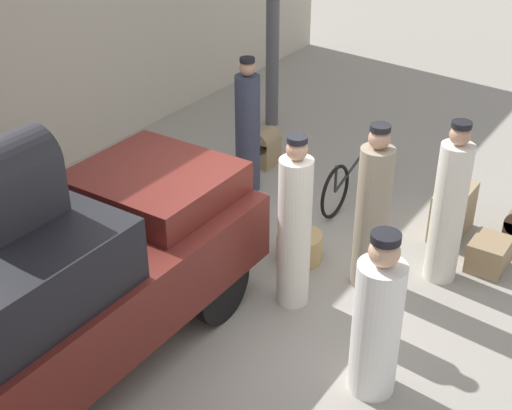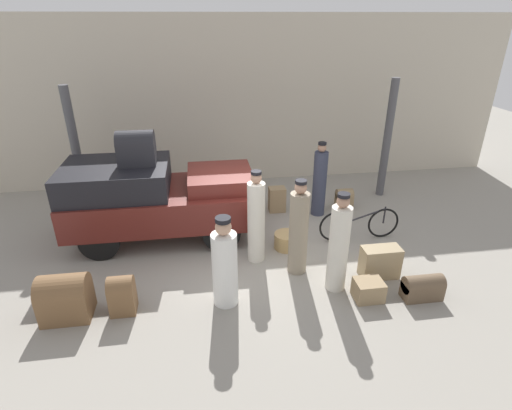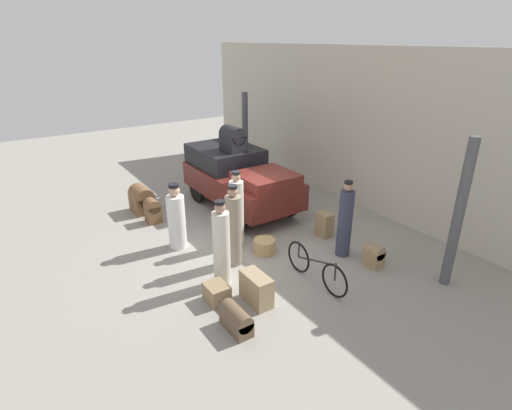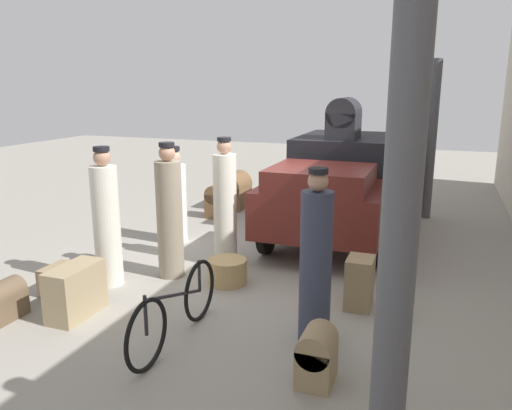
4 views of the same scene
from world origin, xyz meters
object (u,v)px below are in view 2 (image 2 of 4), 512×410
object	(u,v)px
trunk_wicker_pale	(65,297)
porter_with_bicycle	(256,220)
truck	(155,196)
trunk_large_brown	(368,290)
porter_carrying_trunk	(225,266)
suitcase_small_leather	(277,199)
trunk_on_truck_roof	(136,148)
trunk_barrel_dark	(344,198)
wicker_basket	(287,241)
suitcase_tan_flat	(423,287)
trunk_umber_medium	(122,294)
conductor_in_dark_uniform	(339,246)
porter_lifting_near_truck	(320,182)
porter_standing_middle	(299,231)
bicycle	(359,224)
suitcase_black_upright	(380,262)

from	to	relation	value
trunk_wicker_pale	porter_with_bicycle	bearing A→B (deg)	20.67
truck	trunk_large_brown	distance (m)	4.68
porter_carrying_trunk	trunk_wicker_pale	size ratio (longest dim) A/B	2.10
suitcase_small_leather	trunk_on_truck_roof	size ratio (longest dim) A/B	0.84
trunk_barrel_dark	trunk_large_brown	size ratio (longest dim) A/B	1.10
suitcase_small_leather	wicker_basket	bearing A→B (deg)	-94.55
porter_carrying_trunk	suitcase_tan_flat	world-z (taller)	porter_carrying_trunk
trunk_umber_medium	suitcase_tan_flat	xyz separation A→B (m)	(5.01, -0.40, -0.12)
conductor_in_dark_uniform	porter_lifting_near_truck	bearing A→B (deg)	79.62
trunk_wicker_pale	porter_standing_middle	bearing A→B (deg)	10.25
porter_standing_middle	porter_carrying_trunk	bearing A→B (deg)	-152.69
suitcase_tan_flat	trunk_large_brown	size ratio (longest dim) A/B	1.40
trunk_umber_medium	trunk_wicker_pale	size ratio (longest dim) A/B	0.87
truck	wicker_basket	distance (m)	2.94
trunk_umber_medium	trunk_large_brown	world-z (taller)	trunk_umber_medium
wicker_basket	trunk_umber_medium	size ratio (longest dim) A/B	0.78
trunk_wicker_pale	trunk_on_truck_roof	xyz separation A→B (m)	(1.01, 2.49, 1.64)
porter_lifting_near_truck	trunk_on_truck_roof	distance (m)	4.23
bicycle	trunk_barrel_dark	bearing A→B (deg)	81.99
conductor_in_dark_uniform	trunk_on_truck_roof	xyz separation A→B (m)	(-3.50, 2.39, 1.17)
porter_standing_middle	suitcase_small_leather	bearing A→B (deg)	87.25
porter_with_bicycle	trunk_wicker_pale	bearing A→B (deg)	-159.33
porter_carrying_trunk	trunk_wicker_pale	xyz separation A→B (m)	(-2.55, 0.01, -0.35)
suitcase_tan_flat	trunk_on_truck_roof	distance (m)	5.95
trunk_wicker_pale	suitcase_tan_flat	bearing A→B (deg)	-3.98
trunk_umber_medium	trunk_wicker_pale	bearing A→B (deg)	179.46
suitcase_black_upright	trunk_barrel_dark	size ratio (longest dim) A/B	1.34
truck	trunk_barrel_dark	distance (m)	4.61
porter_standing_middle	porter_carrying_trunk	distance (m)	1.59
suitcase_small_leather	trunk_wicker_pale	distance (m)	5.25
bicycle	trunk_on_truck_roof	distance (m)	4.91
porter_carrying_trunk	trunk_wicker_pale	bearing A→B (deg)	179.73
conductor_in_dark_uniform	trunk_barrel_dark	xyz separation A→B (m)	(1.27, 3.10, -0.58)
suitcase_small_leather	trunk_on_truck_roof	xyz separation A→B (m)	(-3.07, -0.82, 1.71)
trunk_barrel_dark	trunk_wicker_pale	xyz separation A→B (m)	(-5.77, -3.20, 0.10)
porter_with_bicycle	trunk_on_truck_roof	distance (m)	2.82
trunk_large_brown	porter_carrying_trunk	bearing A→B (deg)	173.54
conductor_in_dark_uniform	trunk_barrel_dark	distance (m)	3.40
truck	trunk_large_brown	xyz separation A→B (m)	(3.69, -2.78, -0.77)
truck	wicker_basket	bearing A→B (deg)	-19.36
porter_standing_middle	trunk_large_brown	distance (m)	1.58
suitcase_small_leather	truck	bearing A→B (deg)	-163.66
trunk_umber_medium	suitcase_tan_flat	world-z (taller)	trunk_umber_medium
wicker_basket	porter_standing_middle	bearing A→B (deg)	-88.97
bicycle	trunk_wicker_pale	distance (m)	5.81
bicycle	suitcase_small_leather	bearing A→B (deg)	132.25
porter_standing_middle	trunk_barrel_dark	distance (m)	3.14
suitcase_black_upright	trunk_wicker_pale	bearing A→B (deg)	-176.68
porter_lifting_near_truck	trunk_umber_medium	size ratio (longest dim) A/B	2.73
suitcase_black_upright	trunk_wicker_pale	distance (m)	5.43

